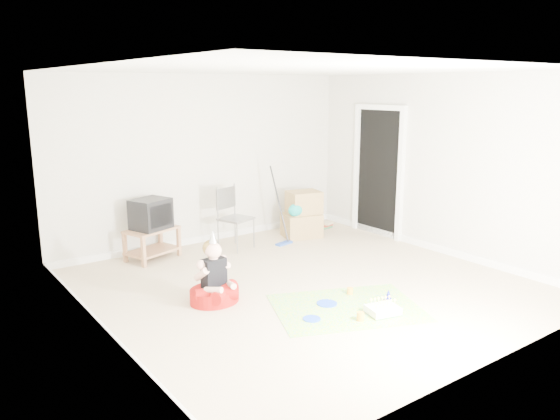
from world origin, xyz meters
TOP-DOWN VIEW (x-y plane):
  - ground at (0.00, 0.00)m, footprint 5.00×5.00m
  - doorway_recess at (2.48, 1.20)m, footprint 0.02×0.90m
  - tv_stand at (-1.10, 2.12)m, footprint 0.82×0.65m
  - crt_tv at (-1.10, 2.12)m, footprint 0.61×0.56m
  - folding_chair at (0.14, 1.86)m, footprint 0.54×0.53m
  - cardboard_boxes at (1.37, 1.81)m, footprint 0.69×0.59m
  - floor_mop at (0.86, 1.61)m, footprint 0.31×0.40m
  - book_pile at (2.05, 2.08)m, footprint 0.28×0.32m
  - seated_woman at (-1.17, 0.20)m, footprint 0.64×0.64m
  - party_mat at (-0.07, -0.83)m, footprint 1.93×1.69m
  - birthday_cake at (0.12, -1.19)m, footprint 0.38×0.33m
  - blue_plate_near at (-0.19, -0.62)m, footprint 0.28×0.28m
  - blue_plate_far at (-0.59, -0.84)m, footprint 0.27×0.27m
  - orange_cup_near at (0.23, -0.55)m, footprint 0.08×0.08m
  - orange_cup_far at (-0.19, -1.17)m, footprint 0.08×0.08m
  - blue_party_hat at (0.39, -1.02)m, footprint 0.12×0.12m

SIDE VIEW (x-z plane):
  - ground at x=0.00m, z-range 0.00..0.00m
  - party_mat at x=-0.07m, z-range 0.00..0.01m
  - blue_plate_far at x=-0.59m, z-range 0.01..0.02m
  - blue_plate_near at x=-0.19m, z-range 0.01..0.02m
  - birthday_cake at x=0.12m, z-range -0.03..0.12m
  - orange_cup_near at x=0.23m, z-range 0.01..0.09m
  - book_pile at x=2.05m, z-range 0.00..0.10m
  - orange_cup_far at x=-0.19m, z-range 0.01..0.10m
  - blue_party_hat at x=0.39m, z-range 0.01..0.17m
  - seated_woman at x=-1.17m, z-range -0.24..0.61m
  - floor_mop at x=0.86m, z-range -0.34..0.86m
  - tv_stand at x=-1.10m, z-range 0.04..0.49m
  - cardboard_boxes at x=1.37m, z-range -0.02..0.73m
  - folding_chair at x=0.14m, z-range -0.01..0.95m
  - crt_tv at x=-1.10m, z-range 0.45..0.88m
  - doorway_recess at x=2.48m, z-range 0.00..2.05m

